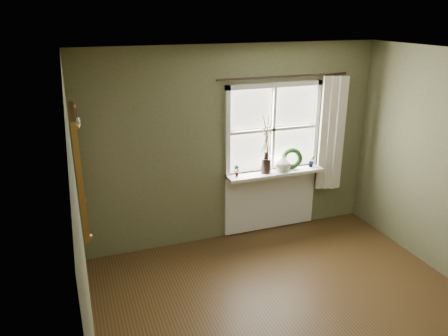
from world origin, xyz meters
name	(u,v)px	position (x,y,z in m)	size (l,w,h in m)	color
ceiling	(342,63)	(0.00, 0.00, 2.60)	(4.50, 4.50, 0.00)	silver
wall_back	(233,145)	(0.00, 2.30, 1.30)	(4.00, 0.10, 2.60)	#616240
wall_left	(77,263)	(-2.05, 0.00, 1.30)	(0.10, 4.50, 2.60)	#616240
window_frame	(273,129)	(0.55, 2.23, 1.48)	(1.36, 0.06, 1.24)	white
window_sill	(275,173)	(0.55, 2.12, 0.90)	(1.36, 0.26, 0.04)	white
window_apron	(270,199)	(0.55, 2.23, 0.46)	(1.36, 0.04, 0.88)	white
dark_jug	(266,166)	(0.41, 2.12, 1.02)	(0.14, 0.14, 0.20)	black
cream_vase	(283,162)	(0.66, 2.12, 1.04)	(0.23, 0.23, 0.24)	silver
wreath	(292,161)	(0.82, 2.16, 1.03)	(0.29, 0.29, 0.07)	#243F1C
potted_plant_left	(237,171)	(-0.01, 2.12, 1.00)	(0.08, 0.06, 0.16)	#243F1C
potted_plant_right	(312,161)	(1.11, 2.12, 1.00)	(0.09, 0.07, 0.17)	#243F1C
curtain	(331,134)	(1.39, 2.13, 1.37)	(0.36, 0.12, 1.59)	beige
curtain_rod	(284,77)	(0.65, 2.17, 2.18)	(0.03, 0.03, 1.84)	black
gilt_mirror	(78,168)	(-1.96, 1.58, 1.46)	(0.10, 1.00, 1.19)	white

